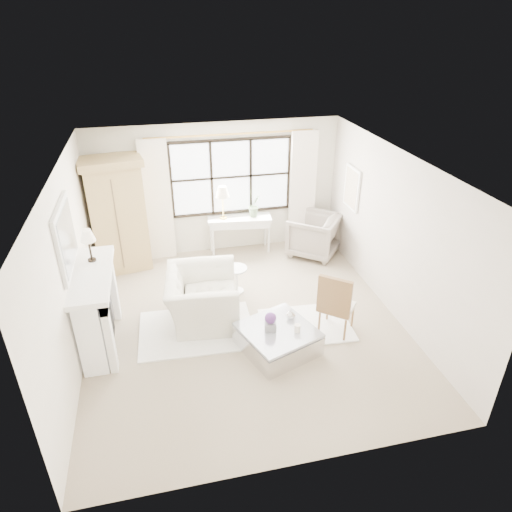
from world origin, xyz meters
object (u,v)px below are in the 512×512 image
object	(u,v)px
armoire	(118,215)
console_table	(240,235)
club_armchair	(202,298)
coffee_table	(278,339)

from	to	relation	value
armoire	console_table	bearing A→B (deg)	-6.08
armoire	club_armchair	distance (m)	2.58
console_table	coffee_table	bearing A→B (deg)	-83.94
armoire	coffee_table	distance (m)	4.00
console_table	coffee_table	distance (m)	3.27
coffee_table	club_armchair	bearing A→B (deg)	114.02
armoire	coffee_table	size ratio (longest dim) A/B	1.75
console_table	club_armchair	size ratio (longest dim) A/B	1.04
armoire	club_armchair	world-z (taller)	armoire
armoire	console_table	xyz separation A→B (m)	(2.38, 0.14, -0.74)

